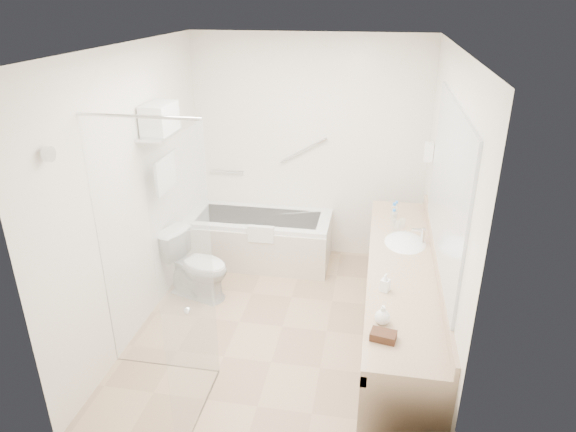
% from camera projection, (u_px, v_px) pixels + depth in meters
% --- Properties ---
extents(floor, '(3.20, 3.20, 0.00)m').
position_uv_depth(floor, '(282.00, 326.00, 4.79)').
color(floor, tan).
rests_on(floor, ground).
extents(ceiling, '(2.60, 3.20, 0.10)m').
position_uv_depth(ceiling, '(281.00, 46.00, 3.79)').
color(ceiling, white).
rests_on(ceiling, wall_back).
extents(wall_back, '(2.60, 0.10, 2.50)m').
position_uv_depth(wall_back, '(308.00, 150.00, 5.73)').
color(wall_back, silver).
rests_on(wall_back, ground).
extents(wall_front, '(2.60, 0.10, 2.50)m').
position_uv_depth(wall_front, '(228.00, 310.00, 2.85)').
color(wall_front, silver).
rests_on(wall_front, ground).
extents(wall_left, '(0.10, 3.20, 2.50)m').
position_uv_depth(wall_left, '(136.00, 193.00, 4.50)').
color(wall_left, silver).
rests_on(wall_left, ground).
extents(wall_right, '(0.10, 3.20, 2.50)m').
position_uv_depth(wall_right, '(442.00, 214.00, 4.08)').
color(wall_right, silver).
rests_on(wall_right, ground).
extents(bathtub, '(1.60, 0.73, 0.59)m').
position_uv_depth(bathtub, '(260.00, 238.00, 5.88)').
color(bathtub, silver).
rests_on(bathtub, floor).
extents(grab_bar_short, '(0.40, 0.03, 0.03)m').
position_uv_depth(grab_bar_short, '(227.00, 171.00, 5.97)').
color(grab_bar_short, silver).
rests_on(grab_bar_short, wall_back).
extents(grab_bar_long, '(0.53, 0.03, 0.33)m').
position_uv_depth(grab_bar_long, '(303.00, 150.00, 5.71)').
color(grab_bar_long, silver).
rests_on(grab_bar_long, wall_back).
extents(shower_enclosure, '(0.96, 0.91, 2.11)m').
position_uv_depth(shower_enclosure, '(170.00, 270.00, 3.63)').
color(shower_enclosure, silver).
rests_on(shower_enclosure, floor).
extents(towel_shelf, '(0.24, 0.55, 0.81)m').
position_uv_depth(towel_shelf, '(161.00, 128.00, 4.59)').
color(towel_shelf, silver).
rests_on(towel_shelf, wall_left).
extents(vanity_counter, '(0.55, 2.70, 0.95)m').
position_uv_depth(vanity_counter, '(400.00, 286.00, 4.24)').
color(vanity_counter, tan).
rests_on(vanity_counter, floor).
extents(sink, '(0.40, 0.52, 0.14)m').
position_uv_depth(sink, '(405.00, 245.00, 4.52)').
color(sink, silver).
rests_on(sink, vanity_counter).
extents(faucet, '(0.03, 0.03, 0.14)m').
position_uv_depth(faucet, '(423.00, 235.00, 4.45)').
color(faucet, silver).
rests_on(faucet, vanity_counter).
extents(mirror, '(0.02, 2.00, 1.20)m').
position_uv_depth(mirror, '(447.00, 185.00, 3.83)').
color(mirror, '#B1B7BD').
rests_on(mirror, wall_right).
extents(hairdryer_unit, '(0.08, 0.10, 0.18)m').
position_uv_depth(hairdryer_unit, '(429.00, 152.00, 4.96)').
color(hairdryer_unit, white).
rests_on(hairdryer_unit, wall_right).
extents(toilet, '(0.78, 0.58, 0.68)m').
position_uv_depth(toilet, '(197.00, 265.00, 5.16)').
color(toilet, silver).
rests_on(toilet, floor).
extents(amenity_basket, '(0.18, 0.13, 0.05)m').
position_uv_depth(amenity_basket, '(383.00, 336.00, 3.24)').
color(amenity_basket, '#412317').
rests_on(amenity_basket, vanity_counter).
extents(soap_bottle_a, '(0.11, 0.15, 0.06)m').
position_uv_depth(soap_bottle_a, '(385.00, 287.00, 3.77)').
color(soap_bottle_a, white).
rests_on(soap_bottle_a, vanity_counter).
extents(soap_bottle_b, '(0.13, 0.15, 0.10)m').
position_uv_depth(soap_bottle_b, '(383.00, 316.00, 3.39)').
color(soap_bottle_b, white).
rests_on(soap_bottle_b, vanity_counter).
extents(water_bottle_left, '(0.05, 0.05, 0.17)m').
position_uv_depth(water_bottle_left, '(396.00, 210.00, 4.98)').
color(water_bottle_left, silver).
rests_on(water_bottle_left, vanity_counter).
extents(water_bottle_mid, '(0.05, 0.05, 0.17)m').
position_uv_depth(water_bottle_mid, '(393.00, 218.00, 4.79)').
color(water_bottle_mid, silver).
rests_on(water_bottle_mid, vanity_counter).
extents(water_bottle_right, '(0.06, 0.06, 0.19)m').
position_uv_depth(water_bottle_right, '(394.00, 213.00, 4.88)').
color(water_bottle_right, silver).
rests_on(water_bottle_right, vanity_counter).
extents(drinking_glass_near, '(0.09, 0.09, 0.09)m').
position_uv_depth(drinking_glass_near, '(396.00, 226.00, 4.72)').
color(drinking_glass_near, silver).
rests_on(drinking_glass_near, vanity_counter).
extents(drinking_glass_far, '(0.08, 0.08, 0.08)m').
position_uv_depth(drinking_glass_far, '(402.00, 223.00, 4.78)').
color(drinking_glass_far, silver).
rests_on(drinking_glass_far, vanity_counter).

